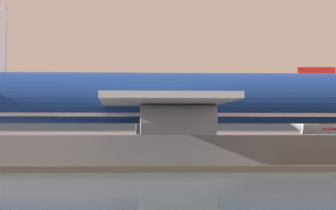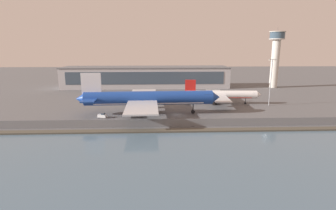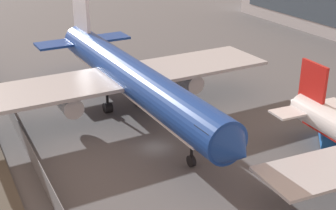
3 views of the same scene
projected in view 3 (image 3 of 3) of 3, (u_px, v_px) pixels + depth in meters
ground_plane at (156, 147)px, 63.81m from camera, size 500.00×500.00×0.00m
shoreline_seawall at (0, 183)px, 55.07m from camera, size 320.00×3.00×0.50m
perimeter_fence at (37, 166)px, 56.52m from camera, size 280.00×0.10×2.79m
cargo_jet_blue at (130, 77)px, 71.37m from camera, size 56.34×48.09×16.57m
baggage_tug at (71, 82)px, 85.20m from camera, size 3.52×2.45×1.80m
ops_van at (328, 135)px, 64.38m from camera, size 5.33×4.96×2.48m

